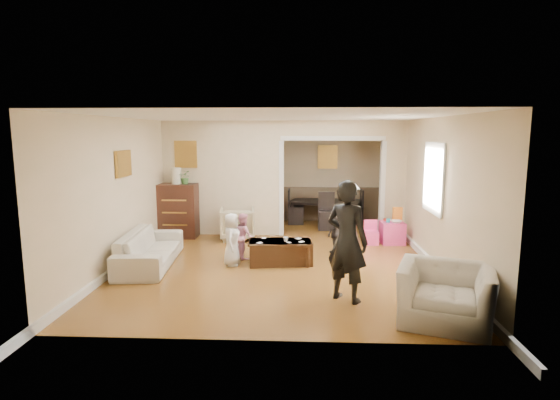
{
  "coord_description": "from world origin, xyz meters",
  "views": [
    {
      "loc": [
        0.39,
        -8.21,
        2.35
      ],
      "look_at": [
        0.0,
        0.2,
        1.05
      ],
      "focal_mm": 28.36,
      "sensor_mm": 36.0,
      "label": 1
    }
  ],
  "objects_px": {
    "play_table": "(392,233)",
    "coffee_cup": "(286,239)",
    "armchair_back": "(238,224)",
    "dining_table": "(325,212)",
    "table_lamp": "(176,176)",
    "child_kneel_b": "(244,236)",
    "adult_person": "(347,241)",
    "sofa": "(150,249)",
    "child_kneel_a": "(232,239)",
    "dresser": "(178,211)",
    "armchair_front": "(445,294)",
    "coffee_table": "(280,252)",
    "cyan_cup": "(388,221)",
    "child_toddler": "(336,234)"
  },
  "relations": [
    {
      "from": "dresser",
      "to": "dining_table",
      "type": "distance_m",
      "value": 3.75
    },
    {
      "from": "dresser",
      "to": "adult_person",
      "type": "distance_m",
      "value": 4.99
    },
    {
      "from": "cyan_cup",
      "to": "child_kneel_b",
      "type": "bearing_deg",
      "value": -157.24
    },
    {
      "from": "play_table",
      "to": "adult_person",
      "type": "xyz_separation_m",
      "value": [
        -1.31,
        -3.29,
        0.63
      ]
    },
    {
      "from": "table_lamp",
      "to": "child_kneel_b",
      "type": "height_order",
      "value": "table_lamp"
    },
    {
      "from": "play_table",
      "to": "dining_table",
      "type": "xyz_separation_m",
      "value": [
        -1.32,
        1.94,
        0.07
      ]
    },
    {
      "from": "coffee_cup",
      "to": "armchair_back",
      "type": "bearing_deg",
      "value": 121.34
    },
    {
      "from": "coffee_cup",
      "to": "cyan_cup",
      "type": "distance_m",
      "value": 2.63
    },
    {
      "from": "coffee_table",
      "to": "cyan_cup",
      "type": "height_order",
      "value": "cyan_cup"
    },
    {
      "from": "armchair_front",
      "to": "armchair_back",
      "type": "bearing_deg",
      "value": 146.48
    },
    {
      "from": "dresser",
      "to": "adult_person",
      "type": "bearing_deg",
      "value": -47.01
    },
    {
      "from": "coffee_cup",
      "to": "child_toddler",
      "type": "height_order",
      "value": "child_toddler"
    },
    {
      "from": "coffee_table",
      "to": "child_kneel_b",
      "type": "xyz_separation_m",
      "value": [
        -0.7,
        0.3,
        0.22
      ]
    },
    {
      "from": "child_toddler",
      "to": "play_table",
      "type": "bearing_deg",
      "value": 165.28
    },
    {
      "from": "adult_person",
      "to": "child_kneel_a",
      "type": "bearing_deg",
      "value": -3.72
    },
    {
      "from": "table_lamp",
      "to": "adult_person",
      "type": "relative_size",
      "value": 0.21
    },
    {
      "from": "coffee_cup",
      "to": "adult_person",
      "type": "bearing_deg",
      "value": -61.6
    },
    {
      "from": "dresser",
      "to": "play_table",
      "type": "bearing_deg",
      "value": -4.27
    },
    {
      "from": "armchair_back",
      "to": "adult_person",
      "type": "height_order",
      "value": "adult_person"
    },
    {
      "from": "armchair_back",
      "to": "dining_table",
      "type": "distance_m",
      "value": 2.65
    },
    {
      "from": "play_table",
      "to": "coffee_cup",
      "type": "bearing_deg",
      "value": -143.75
    },
    {
      "from": "child_kneel_a",
      "to": "child_kneel_b",
      "type": "bearing_deg",
      "value": -16.23
    },
    {
      "from": "coffee_table",
      "to": "cyan_cup",
      "type": "distance_m",
      "value": 2.7
    },
    {
      "from": "coffee_table",
      "to": "child_toddler",
      "type": "height_order",
      "value": "child_toddler"
    },
    {
      "from": "sofa",
      "to": "armchair_back",
      "type": "xyz_separation_m",
      "value": [
        1.28,
        2.01,
        0.05
      ]
    },
    {
      "from": "adult_person",
      "to": "child_kneel_a",
      "type": "height_order",
      "value": "adult_person"
    },
    {
      "from": "child_kneel_a",
      "to": "child_toddler",
      "type": "relative_size",
      "value": 1.22
    },
    {
      "from": "armchair_back",
      "to": "dresser",
      "type": "bearing_deg",
      "value": -12.96
    },
    {
      "from": "play_table",
      "to": "adult_person",
      "type": "bearing_deg",
      "value": -111.64
    },
    {
      "from": "sofa",
      "to": "adult_person",
      "type": "bearing_deg",
      "value": -119.36
    },
    {
      "from": "sofa",
      "to": "cyan_cup",
      "type": "xyz_separation_m",
      "value": [
        4.52,
        1.73,
        0.2
      ]
    },
    {
      "from": "armchair_front",
      "to": "child_kneel_b",
      "type": "relative_size",
      "value": 1.28
    },
    {
      "from": "table_lamp",
      "to": "adult_person",
      "type": "distance_m",
      "value": 5.01
    },
    {
      "from": "dresser",
      "to": "child_kneel_a",
      "type": "bearing_deg",
      "value": -53.32
    },
    {
      "from": "adult_person",
      "to": "sofa",
      "type": "bearing_deg",
      "value": 11.98
    },
    {
      "from": "armchair_front",
      "to": "child_kneel_b",
      "type": "height_order",
      "value": "child_kneel_b"
    },
    {
      "from": "dining_table",
      "to": "adult_person",
      "type": "xyz_separation_m",
      "value": [
        0.01,
        -5.23,
        0.55
      ]
    },
    {
      "from": "child_kneel_b",
      "to": "dining_table",
      "type": "bearing_deg",
      "value": -55.63
    },
    {
      "from": "coffee_table",
      "to": "play_table",
      "type": "xyz_separation_m",
      "value": [
        2.31,
        1.57,
        0.02
      ]
    },
    {
      "from": "child_kneel_a",
      "to": "cyan_cup",
      "type": "bearing_deg",
      "value": -59.16
    },
    {
      "from": "child_kneel_a",
      "to": "child_kneel_b",
      "type": "height_order",
      "value": "child_kneel_a"
    },
    {
      "from": "sofa",
      "to": "adult_person",
      "type": "relative_size",
      "value": 1.2
    },
    {
      "from": "sofa",
      "to": "coffee_table",
      "type": "relative_size",
      "value": 1.85
    },
    {
      "from": "sofa",
      "to": "coffee_table",
      "type": "bearing_deg",
      "value": -89.66
    },
    {
      "from": "armchair_front",
      "to": "adult_person",
      "type": "xyz_separation_m",
      "value": [
        -1.15,
        0.67,
        0.5
      ]
    },
    {
      "from": "dresser",
      "to": "play_table",
      "type": "relative_size",
      "value": 2.51
    },
    {
      "from": "table_lamp",
      "to": "dining_table",
      "type": "height_order",
      "value": "table_lamp"
    },
    {
      "from": "coffee_table",
      "to": "play_table",
      "type": "height_order",
      "value": "play_table"
    },
    {
      "from": "sofa",
      "to": "dresser",
      "type": "bearing_deg",
      "value": -2.45
    },
    {
      "from": "dining_table",
      "to": "coffee_table",
      "type": "bearing_deg",
      "value": -92.27
    }
  ]
}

